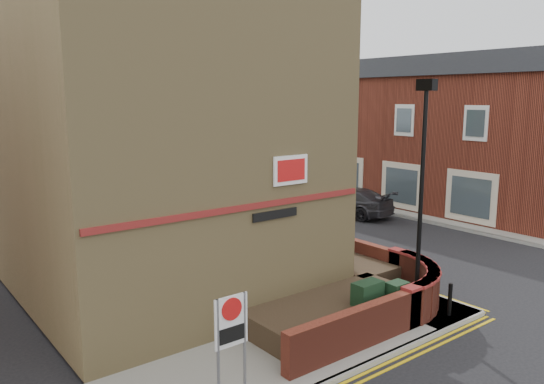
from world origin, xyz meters
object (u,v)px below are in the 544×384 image
at_px(lamppost, 421,196).
at_px(zone_sign, 231,330).
at_px(utility_cabinet_large, 367,304).
at_px(silver_car_near, 241,205).

height_order(lamppost, zone_sign, lamppost).
bearing_deg(utility_cabinet_large, lamppost, -3.01).
xyz_separation_m(lamppost, utility_cabinet_large, (-1.90, 0.10, -2.62)).
xyz_separation_m(lamppost, zone_sign, (-6.60, -0.70, -1.70)).
relative_size(lamppost, utility_cabinet_large, 5.25).
height_order(lamppost, utility_cabinet_large, lamppost).
bearing_deg(silver_car_near, utility_cabinet_large, -119.92).
height_order(lamppost, silver_car_near, lamppost).
xyz_separation_m(lamppost, silver_car_near, (2.81, 12.56, -2.61)).
bearing_deg(utility_cabinet_large, zone_sign, -170.31).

